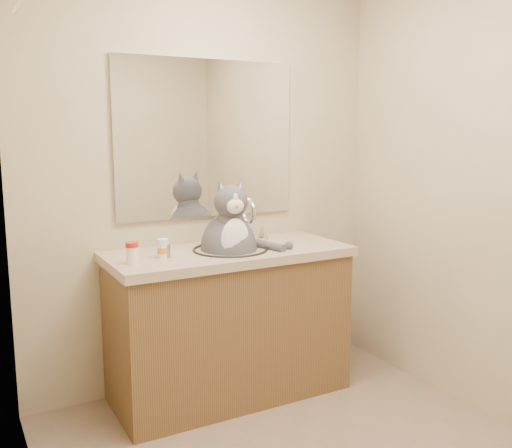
{
  "coord_description": "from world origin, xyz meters",
  "views": [
    {
      "loc": [
        -1.36,
        -1.81,
        1.5
      ],
      "look_at": [
        -0.0,
        0.65,
        1.04
      ],
      "focal_mm": 40.0,
      "sensor_mm": 36.0,
      "label": 1
    }
  ],
  "objects_px": {
    "cat": "(230,243)",
    "grey_canister": "(166,251)",
    "pill_bottle_orange": "(163,249)",
    "pill_bottle_redcap": "(132,253)"
  },
  "relations": [
    {
      "from": "cat",
      "to": "grey_canister",
      "type": "height_order",
      "value": "cat"
    },
    {
      "from": "grey_canister",
      "to": "pill_bottle_orange",
      "type": "bearing_deg",
      "value": 170.93
    },
    {
      "from": "pill_bottle_redcap",
      "to": "pill_bottle_orange",
      "type": "relative_size",
      "value": 1.1
    },
    {
      "from": "cat",
      "to": "pill_bottle_orange",
      "type": "height_order",
      "value": "cat"
    },
    {
      "from": "cat",
      "to": "grey_canister",
      "type": "distance_m",
      "value": 0.37
    },
    {
      "from": "pill_bottle_redcap",
      "to": "grey_canister",
      "type": "height_order",
      "value": "pill_bottle_redcap"
    },
    {
      "from": "pill_bottle_orange",
      "to": "grey_canister",
      "type": "distance_m",
      "value": 0.02
    },
    {
      "from": "cat",
      "to": "pill_bottle_orange",
      "type": "bearing_deg",
      "value": -170.67
    },
    {
      "from": "pill_bottle_orange",
      "to": "grey_canister",
      "type": "bearing_deg",
      "value": -9.07
    },
    {
      "from": "pill_bottle_orange",
      "to": "grey_canister",
      "type": "relative_size",
      "value": 1.42
    }
  ]
}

